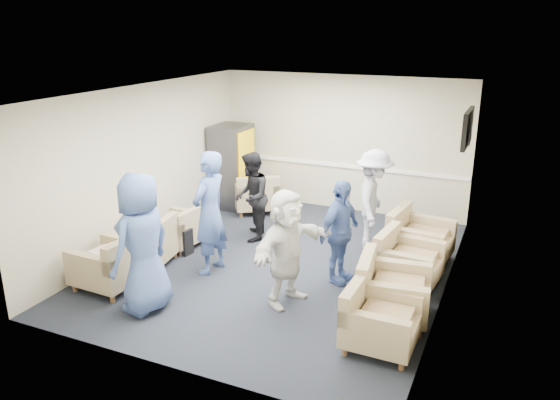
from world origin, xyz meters
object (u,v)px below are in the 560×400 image
at_px(armchair_left_near, 113,265).
at_px(armchair_left_mid, 148,245).
at_px(person_front_left, 142,243).
at_px(person_mid_left, 210,213).
at_px(armchair_right_far, 417,240).
at_px(armchair_right_near, 377,322).
at_px(vending_machine, 232,166).
at_px(person_front_right, 287,248).
at_px(armchair_left_far, 180,230).
at_px(person_back_left, 251,197).
at_px(armchair_right_midnear, 389,293).
at_px(armchair_right_midfar, 405,263).
at_px(armchair_corner, 256,196).
at_px(person_back_right, 373,200).
at_px(person_mid_right, 340,232).

bearing_deg(armchair_left_near, armchair_left_mid, -175.77).
height_order(person_front_left, person_mid_left, person_mid_left).
xyz_separation_m(armchair_left_near, armchair_right_far, (3.79, 2.69, 0.02)).
distance_m(armchair_right_near, vending_machine, 5.66).
distance_m(armchair_left_near, armchair_right_near, 3.83).
bearing_deg(armchair_left_mid, person_front_right, 76.01).
height_order(armchair_left_far, person_back_left, person_back_left).
distance_m(armchair_left_near, armchair_left_mid, 0.85).
relative_size(armchair_right_midnear, vending_machine, 0.59).
bearing_deg(person_front_left, person_back_left, -175.94).
xyz_separation_m(armchair_right_midfar, armchair_corner, (-3.39, 1.99, 0.00)).
distance_m(armchair_left_far, person_back_left, 1.34).
relative_size(armchair_corner, person_mid_left, 0.63).
xyz_separation_m(armchair_left_mid, person_front_right, (2.47, -0.23, 0.47)).
height_order(armchair_left_far, person_front_right, person_front_right).
distance_m(armchair_right_near, person_back_left, 3.77).
xyz_separation_m(armchair_left_mid, person_front_left, (0.84, -1.17, 0.61)).
xyz_separation_m(armchair_right_midfar, person_front_right, (-1.35, -1.19, 0.46)).
height_order(person_back_left, person_back_right, person_back_right).
distance_m(armchair_right_far, person_back_left, 2.86).
bearing_deg(armchair_left_mid, armchair_corner, 163.17).
height_order(armchair_right_midfar, armchair_right_far, armchair_right_far).
xyz_separation_m(armchair_left_near, armchair_left_mid, (-0.02, 0.85, -0.01)).
xyz_separation_m(armchair_corner, person_back_left, (0.57, -1.34, 0.44)).
bearing_deg(armchair_corner, armchair_left_far, 45.19).
relative_size(armchair_right_midfar, person_front_left, 0.49).
bearing_deg(armchair_right_midfar, person_mid_right, 114.05).
height_order(armchair_right_midnear, armchair_right_far, armchair_right_far).
bearing_deg(person_front_right, armchair_right_midnear, -66.93).
relative_size(vending_machine, person_back_left, 1.09).
distance_m(armchair_left_far, armchair_right_near, 4.14).
relative_size(armchair_right_midnear, person_front_right, 0.62).
distance_m(armchair_left_mid, person_mid_right, 3.02).
distance_m(armchair_right_midnear, person_back_left, 3.33).
bearing_deg(armchair_left_mid, person_front_left, 27.20).
relative_size(armchair_left_mid, armchair_right_midnear, 0.95).
relative_size(armchair_left_mid, person_back_left, 0.60).
distance_m(armchair_right_far, person_front_right, 2.51).
height_order(armchair_right_midfar, person_back_right, person_back_right).
height_order(armchair_right_near, person_mid_left, person_mid_left).
bearing_deg(armchair_corner, armchair_right_midnear, 103.57).
height_order(armchair_left_near, armchair_right_near, armchair_left_near).
xyz_separation_m(armchair_right_far, person_mid_left, (-2.80, -1.63, 0.58)).
xyz_separation_m(armchair_left_far, armchair_right_midnear, (3.79, -0.90, 0.05)).
relative_size(armchair_right_far, armchair_corner, 0.84).
relative_size(vending_machine, person_mid_right, 1.09).
bearing_deg(person_back_left, armchair_right_midfar, 56.39).
bearing_deg(armchair_left_far, person_back_left, 135.66).
xyz_separation_m(armchair_left_mid, person_mid_left, (1.02, 0.21, 0.61)).
relative_size(armchair_right_midfar, person_front_right, 0.58).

